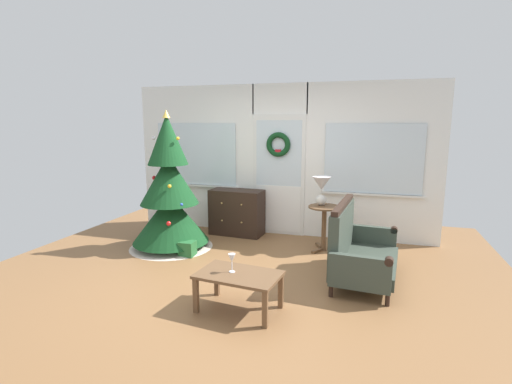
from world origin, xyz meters
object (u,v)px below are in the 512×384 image
(wine_glass, at_px, (232,259))
(gift_box, at_px, (187,249))
(dresser_cabinet, at_px, (237,212))
(side_table, at_px, (324,219))
(table_lamp, at_px, (321,187))
(christmas_tree, at_px, (170,199))
(coffee_table, at_px, (239,279))
(settee_sofa, at_px, (357,250))

(wine_glass, relative_size, gift_box, 0.90)
(dresser_cabinet, xyz_separation_m, side_table, (1.54, -0.41, 0.10))
(side_table, height_order, table_lamp, table_lamp)
(christmas_tree, relative_size, table_lamp, 4.77)
(dresser_cabinet, relative_size, coffee_table, 1.04)
(dresser_cabinet, relative_size, side_table, 1.35)
(table_lamp, relative_size, gift_box, 2.04)
(christmas_tree, bearing_deg, gift_box, -34.65)
(christmas_tree, relative_size, gift_box, 9.72)
(gift_box, bearing_deg, table_lamp, 25.75)
(dresser_cabinet, bearing_deg, table_lamp, -14.18)
(coffee_table, relative_size, gift_box, 4.13)
(coffee_table, xyz_separation_m, wine_glass, (-0.08, 0.02, 0.20))
(gift_box, bearing_deg, coffee_table, -46.43)
(table_lamp, bearing_deg, settee_sofa, -59.86)
(settee_sofa, distance_m, coffee_table, 1.64)
(coffee_table, distance_m, wine_glass, 0.22)
(table_lamp, distance_m, wine_glass, 2.31)
(settee_sofa, relative_size, gift_box, 6.53)
(table_lamp, height_order, gift_box, table_lamp)
(side_table, xyz_separation_m, gift_box, (-1.86, -0.83, -0.38))
(side_table, bearing_deg, christmas_tree, -166.88)
(dresser_cabinet, distance_m, coffee_table, 2.74)
(dresser_cabinet, height_order, gift_box, dresser_cabinet)
(coffee_table, relative_size, wine_glass, 4.57)
(dresser_cabinet, bearing_deg, coffee_table, -69.86)
(side_table, bearing_deg, table_lamp, 146.31)
(settee_sofa, bearing_deg, side_table, 118.49)
(settee_sofa, relative_size, side_table, 2.06)
(gift_box, bearing_deg, wine_glass, -47.92)
(christmas_tree, distance_m, table_lamp, 2.31)
(wine_glass, bearing_deg, side_table, 72.44)
(settee_sofa, xyz_separation_m, wine_glass, (-1.20, -1.17, 0.17))
(christmas_tree, relative_size, coffee_table, 2.35)
(dresser_cabinet, distance_m, settee_sofa, 2.49)
(table_lamp, bearing_deg, dresser_cabinet, 165.82)
(christmas_tree, distance_m, dresser_cabinet, 1.27)
(side_table, relative_size, table_lamp, 1.55)
(settee_sofa, relative_size, coffee_table, 1.58)
(dresser_cabinet, height_order, coffee_table, dresser_cabinet)
(christmas_tree, height_order, settee_sofa, christmas_tree)
(dresser_cabinet, bearing_deg, settee_sofa, -33.79)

